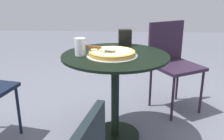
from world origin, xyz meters
TOP-DOWN VIEW (x-y plane):
  - ground_plane at (0.00, 0.00)m, footprint 10.00×10.00m
  - patio_table at (0.00, 0.00)m, footprint 0.81×0.81m
  - pizza_on_tray at (0.03, -0.02)m, footprint 0.38×0.38m
  - pizza_server at (0.05, -0.11)m, footprint 0.10×0.22m
  - drinking_cup at (0.03, -0.26)m, footprint 0.08×0.08m
  - napkin_dispenser at (-0.30, 0.07)m, footprint 0.08×0.12m
  - patio_chair_corner at (-0.57, 0.53)m, footprint 0.55×0.55m

SIDE VIEW (x-z plane):
  - ground_plane at x=0.00m, z-range 0.00..0.00m
  - patio_chair_corner at x=-0.57m, z-range 0.08..0.93m
  - patio_table at x=0.00m, z-range 0.17..0.87m
  - pizza_on_tray at x=0.03m, z-range 0.68..0.74m
  - pizza_server at x=0.05m, z-range 0.75..0.76m
  - drinking_cup at x=0.03m, z-range 0.69..0.82m
  - napkin_dispenser at x=-0.30m, z-range 0.69..0.83m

